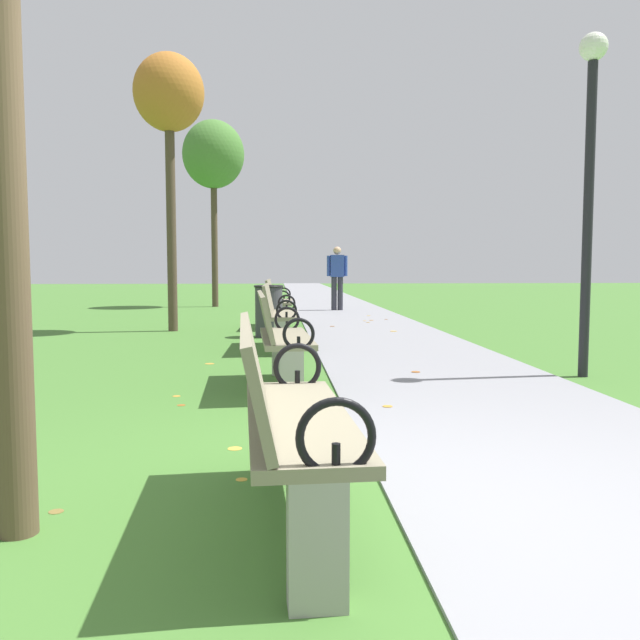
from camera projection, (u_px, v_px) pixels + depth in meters
name	position (u px, v px, depth m)	size (l,w,h in m)	color
ground_plane	(393.00, 511.00, 3.10)	(80.00, 80.00, 0.00)	#42722D
paved_walkway	(329.00, 302.00, 21.07)	(2.35, 44.00, 0.02)	gray
park_bench_1	(286.00, 417.00, 2.91)	(0.55, 1.62, 0.90)	gray
park_bench_2	(280.00, 337.00, 6.18)	(0.54, 1.62, 0.90)	gray
park_bench_3	(278.00, 314.00, 9.10)	(0.50, 1.61, 0.90)	gray
park_bench_4	(277.00, 302.00, 12.31)	(0.52, 1.61, 0.90)	gray
tree_2	(169.00, 99.00, 11.34)	(1.21, 1.21, 4.80)	#4C3D2D
tree_3	(213.00, 156.00, 18.26)	(1.71, 1.71, 5.18)	#4C3D2D
pedestrian_walking	(337.00, 275.00, 16.83)	(0.53, 0.22, 1.62)	#2D2D38
trash_bin	(269.00, 311.00, 10.67)	(0.48, 0.48, 0.84)	#38383D
lamp_post	(590.00, 152.00, 6.67)	(0.28, 0.28, 3.48)	black
scattered_leaves	(324.00, 361.00, 7.88)	(4.28, 13.65, 0.02)	#BC842D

